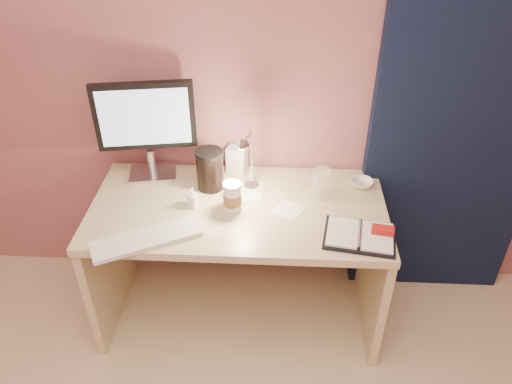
{
  "coord_description": "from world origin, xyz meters",
  "views": [
    {
      "loc": [
        0.18,
        -0.5,
        2.15
      ],
      "look_at": [
        0.09,
        1.33,
        0.85
      ],
      "focal_mm": 35.0,
      "sensor_mm": 36.0,
      "label": 1
    }
  ],
  "objects_px": {
    "keyboard": "(146,239)",
    "planner": "(362,235)",
    "clear_cup": "(321,184)",
    "product_box": "(237,160)",
    "desk_lamp": "(255,160)",
    "coffee_cup": "(232,197)",
    "lotion_bottle": "(193,197)",
    "monitor": "(146,122)",
    "desk": "(240,233)",
    "bowl": "(362,183)",
    "dark_jar": "(210,171)"
  },
  "relations": [
    {
      "from": "keyboard",
      "to": "product_box",
      "type": "relative_size",
      "value": 3.24
    },
    {
      "from": "clear_cup",
      "to": "dark_jar",
      "type": "bearing_deg",
      "value": 174.51
    },
    {
      "from": "desk",
      "to": "monitor",
      "type": "distance_m",
      "value": 0.72
    },
    {
      "from": "keyboard",
      "to": "coffee_cup",
      "type": "xyz_separation_m",
      "value": [
        0.35,
        0.25,
        0.06
      ]
    },
    {
      "from": "monitor",
      "to": "clear_cup",
      "type": "distance_m",
      "value": 0.9
    },
    {
      "from": "desk",
      "to": "lotion_bottle",
      "type": "xyz_separation_m",
      "value": [
        -0.21,
        -0.08,
        0.27
      ]
    },
    {
      "from": "clear_cup",
      "to": "bowl",
      "type": "relative_size",
      "value": 1.38
    },
    {
      "from": "coffee_cup",
      "to": "product_box",
      "type": "distance_m",
      "value": 0.31
    },
    {
      "from": "coffee_cup",
      "to": "clear_cup",
      "type": "relative_size",
      "value": 0.92
    },
    {
      "from": "monitor",
      "to": "clear_cup",
      "type": "height_order",
      "value": "monitor"
    },
    {
      "from": "desk",
      "to": "coffee_cup",
      "type": "distance_m",
      "value": 0.31
    },
    {
      "from": "planner",
      "to": "clear_cup",
      "type": "bearing_deg",
      "value": 128.1
    },
    {
      "from": "product_box",
      "to": "desk_lamp",
      "type": "relative_size",
      "value": 0.44
    },
    {
      "from": "keyboard",
      "to": "planner",
      "type": "height_order",
      "value": "planner"
    },
    {
      "from": "bowl",
      "to": "dark_jar",
      "type": "bearing_deg",
      "value": -176.41
    },
    {
      "from": "desk_lamp",
      "to": "keyboard",
      "type": "bearing_deg",
      "value": -126.81
    },
    {
      "from": "bowl",
      "to": "lotion_bottle",
      "type": "distance_m",
      "value": 0.84
    },
    {
      "from": "bowl",
      "to": "lotion_bottle",
      "type": "xyz_separation_m",
      "value": [
        -0.82,
        -0.2,
        0.03
      ]
    },
    {
      "from": "monitor",
      "to": "coffee_cup",
      "type": "bearing_deg",
      "value": -40.66
    },
    {
      "from": "desk",
      "to": "monitor",
      "type": "bearing_deg",
      "value": 159.52
    },
    {
      "from": "monitor",
      "to": "keyboard",
      "type": "bearing_deg",
      "value": -90.08
    },
    {
      "from": "desk",
      "to": "product_box",
      "type": "distance_m",
      "value": 0.37
    },
    {
      "from": "planner",
      "to": "coffee_cup",
      "type": "distance_m",
      "value": 0.61
    },
    {
      "from": "monitor",
      "to": "planner",
      "type": "height_order",
      "value": "monitor"
    },
    {
      "from": "desk",
      "to": "product_box",
      "type": "relative_size",
      "value": 9.63
    },
    {
      "from": "monitor",
      "to": "keyboard",
      "type": "relative_size",
      "value": 1.08
    },
    {
      "from": "keyboard",
      "to": "lotion_bottle",
      "type": "height_order",
      "value": "lotion_bottle"
    },
    {
      "from": "desk",
      "to": "bowl",
      "type": "height_order",
      "value": "bowl"
    },
    {
      "from": "clear_cup",
      "to": "keyboard",
      "type": "bearing_deg",
      "value": -154.41
    },
    {
      "from": "desk",
      "to": "desk_lamp",
      "type": "distance_m",
      "value": 0.44
    },
    {
      "from": "desk_lamp",
      "to": "monitor",
      "type": "bearing_deg",
      "value": 178.36
    },
    {
      "from": "lotion_bottle",
      "to": "product_box",
      "type": "relative_size",
      "value": 0.67
    },
    {
      "from": "keyboard",
      "to": "planner",
      "type": "xyz_separation_m",
      "value": [
        0.93,
        0.07,
        0.0
      ]
    },
    {
      "from": "clear_cup",
      "to": "desk_lamp",
      "type": "xyz_separation_m",
      "value": [
        -0.32,
        -0.01,
        0.13
      ]
    },
    {
      "from": "lotion_bottle",
      "to": "desk_lamp",
      "type": "height_order",
      "value": "desk_lamp"
    },
    {
      "from": "product_box",
      "to": "desk",
      "type": "bearing_deg",
      "value": -69.37
    },
    {
      "from": "planner",
      "to": "product_box",
      "type": "bearing_deg",
      "value": 148.94
    },
    {
      "from": "keyboard",
      "to": "coffee_cup",
      "type": "relative_size",
      "value": 3.37
    },
    {
      "from": "coffee_cup",
      "to": "bowl",
      "type": "relative_size",
      "value": 1.28
    },
    {
      "from": "keyboard",
      "to": "clear_cup",
      "type": "bearing_deg",
      "value": -1.88
    },
    {
      "from": "clear_cup",
      "to": "lotion_bottle",
      "type": "bearing_deg",
      "value": -170.16
    },
    {
      "from": "desk",
      "to": "lotion_bottle",
      "type": "relative_size",
      "value": 14.37
    },
    {
      "from": "bowl",
      "to": "product_box",
      "type": "distance_m",
      "value": 0.64
    },
    {
      "from": "lotion_bottle",
      "to": "coffee_cup",
      "type": "bearing_deg",
      "value": -3.61
    },
    {
      "from": "keyboard",
      "to": "bowl",
      "type": "bearing_deg",
      "value": -2.02
    },
    {
      "from": "desk",
      "to": "desk_lamp",
      "type": "xyz_separation_m",
      "value": [
        0.08,
        0.01,
        0.43
      ]
    },
    {
      "from": "lotion_bottle",
      "to": "dark_jar",
      "type": "bearing_deg",
      "value": 67.9
    },
    {
      "from": "keyboard",
      "to": "desk_lamp",
      "type": "xyz_separation_m",
      "value": [
        0.45,
        0.35,
        0.2
      ]
    },
    {
      "from": "lotion_bottle",
      "to": "keyboard",
      "type": "bearing_deg",
      "value": -121.93
    },
    {
      "from": "bowl",
      "to": "desk",
      "type": "bearing_deg",
      "value": -168.41
    }
  ]
}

